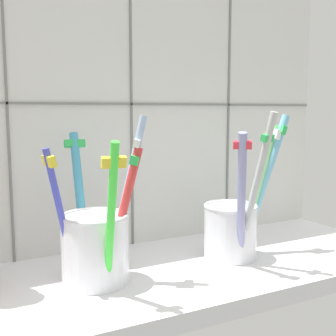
{
  "coord_description": "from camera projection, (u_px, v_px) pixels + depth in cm",
  "views": [
    {
      "loc": [
        -22.94,
        -44.47,
        20.75
      ],
      "look_at": [
        0.0,
        0.03,
        14.13
      ],
      "focal_mm": 46.59,
      "sensor_mm": 36.0,
      "label": 1
    }
  ],
  "objects": [
    {
      "name": "toothbrush_cup_right",
      "position": [
        235.0,
        222.0,
        0.55
      ],
      "size": [
        12.55,
        10.31,
        18.71
      ],
      "color": "white",
      "rests_on": "counter_slab"
    },
    {
      "name": "toothbrush_cup_left",
      "position": [
        96.0,
        241.0,
        0.47
      ],
      "size": [
        10.91,
        15.52,
        18.32
      ],
      "color": "white",
      "rests_on": "counter_slab"
    },
    {
      "name": "counter_slab",
      "position": [
        168.0,
        276.0,
        0.52
      ],
      "size": [
        64.0,
        22.0,
        2.0
      ],
      "primitive_type": "cube",
      "color": "silver",
      "rests_on": "ground"
    },
    {
      "name": "tile_wall_back",
      "position": [
        128.0,
        98.0,
        0.6
      ],
      "size": [
        64.0,
        2.2,
        45.0
      ],
      "color": "silver",
      "rests_on": "ground"
    }
  ]
}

